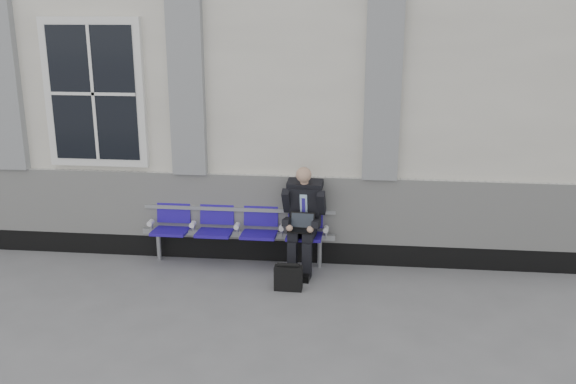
# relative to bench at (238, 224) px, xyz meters

# --- Properties ---
(ground) EXTENTS (70.00, 70.00, 0.00)m
(ground) POSITION_rel_bench_xyz_m (-2.25, -1.32, -0.55)
(ground) COLOR slate
(ground) RESTS_ON ground
(station_building) EXTENTS (14.40, 4.40, 4.49)m
(station_building) POSITION_rel_bench_xyz_m (-2.27, 2.15, 1.67)
(station_building) COLOR silver
(station_building) RESTS_ON ground
(bench) EXTENTS (2.60, 0.47, 0.91)m
(bench) POSITION_rel_bench_xyz_m (0.00, 0.00, 0.00)
(bench) COLOR #9EA0A3
(bench) RESTS_ON ground
(businessman) EXTENTS (0.57, 0.77, 1.39)m
(businessman) POSITION_rel_bench_xyz_m (0.89, -0.13, 0.20)
(businessman) COLOR black
(businessman) RESTS_ON ground
(briefcase) EXTENTS (0.34, 0.15, 0.35)m
(briefcase) POSITION_rel_bench_xyz_m (0.77, -0.79, -0.39)
(briefcase) COLOR black
(briefcase) RESTS_ON ground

